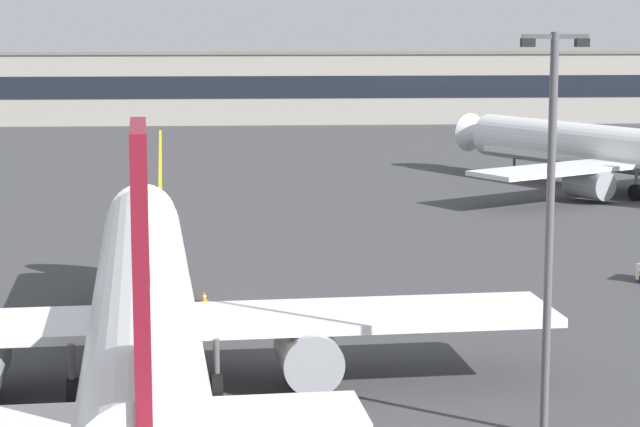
{
  "coord_description": "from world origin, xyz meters",
  "views": [
    {
      "loc": [
        4.57,
        -35.51,
        14.37
      ],
      "look_at": [
        7.45,
        12.53,
        6.65
      ],
      "focal_mm": 70.76,
      "sensor_mm": 36.0,
      "label": 1
    }
  ],
  "objects": [
    {
      "name": "taxiway_centreline",
      "position": [
        0.0,
        30.0,
        0.0
      ],
      "size": [
        11.92,
        179.64,
        0.01
      ],
      "primitive_type": "cube",
      "rotation": [
        0.0,
        0.0,
        0.06
      ],
      "color": "yellow",
      "rests_on": "ground"
    },
    {
      "name": "terminal_building",
      "position": [
        -1.65,
        131.55,
        4.71
      ],
      "size": [
        152.53,
        12.4,
        9.4
      ],
      "color": "#9E998E",
      "rests_on": "ground"
    },
    {
      "name": "airliner_foreground",
      "position": [
        0.71,
        10.88,
        3.37
      ],
      "size": [
        32.28,
        41.53,
        11.65
      ],
      "color": "white",
      "rests_on": "ground"
    },
    {
      "name": "safety_cone_by_nose_gear",
      "position": [
        2.45,
        26.32,
        0.26
      ],
      "size": [
        0.44,
        0.44,
        0.55
      ],
      "color": "orange",
      "rests_on": "ground"
    },
    {
      "name": "apron_lamp_post",
      "position": [
        14.73,
        5.51,
        7.17
      ],
      "size": [
        2.24,
        0.9,
        13.72
      ],
      "color": "#515156",
      "rests_on": "ground"
    }
  ]
}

